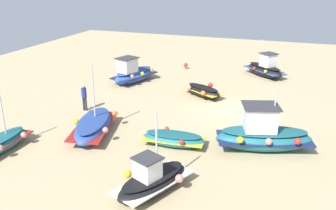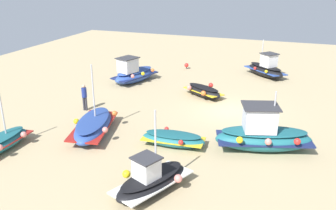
% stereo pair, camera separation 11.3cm
% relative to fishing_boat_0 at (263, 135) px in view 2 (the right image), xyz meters
% --- Properties ---
extents(ground_plane, '(51.62, 51.62, 0.00)m').
position_rel_fishing_boat_0_xyz_m(ground_plane, '(-4.71, -2.46, -0.81)').
color(ground_plane, tan).
extents(fishing_boat_0, '(3.04, 5.08, 3.10)m').
position_rel_fishing_boat_0_xyz_m(fishing_boat_0, '(0.00, 0.00, 0.00)').
color(fishing_boat_0, '#1E6670').
rests_on(fishing_boat_0, ground_plane).
extents(fishing_boat_1, '(4.71, 2.73, 3.86)m').
position_rel_fishing_boat_0_xyz_m(fishing_boat_1, '(1.28, -8.90, -0.32)').
color(fishing_boat_1, '#2D4C9E').
rests_on(fishing_boat_1, ground_plane).
extents(fishing_boat_2, '(3.90, 2.82, 3.52)m').
position_rel_fishing_boat_0_xyz_m(fishing_boat_2, '(5.24, -3.82, -0.30)').
color(fishing_boat_2, black).
rests_on(fishing_boat_2, ground_plane).
extents(fishing_boat_3, '(4.41, 2.82, 2.15)m').
position_rel_fishing_boat_0_xyz_m(fishing_boat_3, '(-8.38, -10.99, -0.08)').
color(fishing_boat_3, '#2D4C9E').
rests_on(fishing_boat_3, ground_plane).
extents(fishing_boat_4, '(3.72, 3.89, 3.07)m').
position_rel_fishing_boat_0_xyz_m(fishing_boat_4, '(-13.66, -1.23, -0.14)').
color(fishing_boat_4, black).
rests_on(fishing_boat_4, ground_plane).
extents(fishing_boat_5, '(3.44, 1.87, 3.11)m').
position_rel_fishing_boat_0_xyz_m(fishing_boat_5, '(4.51, -12.29, -0.41)').
color(fishing_boat_5, '#1E6670').
rests_on(fishing_boat_5, ground_plane).
extents(fishing_boat_6, '(2.61, 3.26, 0.92)m').
position_rel_fishing_boat_0_xyz_m(fishing_boat_6, '(-6.82, -4.83, -0.39)').
color(fishing_boat_6, black).
rests_on(fishing_boat_6, ground_plane).
extents(fishing_boat_7, '(1.63, 3.37, 0.77)m').
position_rel_fishing_boat_0_xyz_m(fishing_boat_7, '(1.13, -4.32, -0.43)').
color(fishing_boat_7, '#1E6670').
rests_on(fishing_boat_7, ground_plane).
extents(person_walking, '(0.32, 0.32, 1.73)m').
position_rel_fishing_boat_0_xyz_m(person_walking, '(-1.66, -11.29, 0.19)').
color(person_walking, '#2D2D38').
rests_on(person_walking, ground_plane).
extents(mooring_buoy_0, '(0.38, 0.38, 0.54)m').
position_rel_fishing_boat_0_xyz_m(mooring_buoy_0, '(-13.73, -8.23, -0.46)').
color(mooring_buoy_0, '#3F3F42').
rests_on(mooring_buoy_0, ground_plane).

